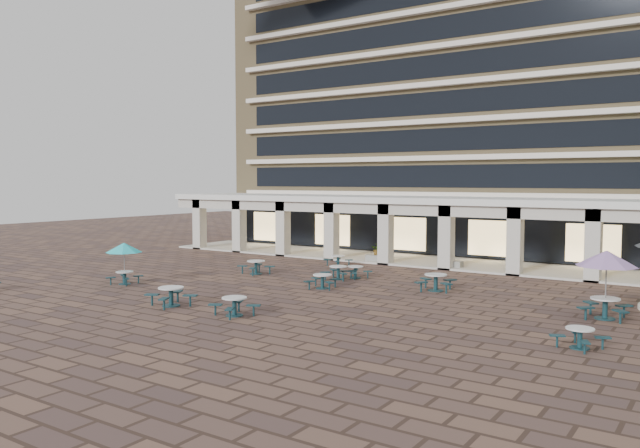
# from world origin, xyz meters

# --- Properties ---
(ground) EXTENTS (120.00, 120.00, 0.00)m
(ground) POSITION_xyz_m (0.00, 0.00, 0.00)
(ground) COLOR brown
(ground) RESTS_ON ground
(apartment_building) EXTENTS (40.00, 15.50, 25.20)m
(apartment_building) POSITION_xyz_m (0.00, 25.47, 12.60)
(apartment_building) COLOR #9F8659
(apartment_building) RESTS_ON ground
(retail_arcade) EXTENTS (42.00, 6.60, 4.40)m
(retail_arcade) POSITION_xyz_m (0.00, 14.80, 3.00)
(retail_arcade) COLOR white
(retail_arcade) RESTS_ON ground
(picnic_table_1) EXTENTS (2.21, 2.21, 0.84)m
(picnic_table_1) POSITION_xyz_m (-3.50, -4.95, 0.50)
(picnic_table_1) COLOR #163B44
(picnic_table_1) RESTS_ON ground
(picnic_table_2) EXTENTS (2.02, 2.02, 0.77)m
(picnic_table_2) POSITION_xyz_m (0.14, -4.89, 0.46)
(picnic_table_2) COLOR #163B44
(picnic_table_2) RESTS_ON ground
(picnic_table_3) EXTENTS (1.85, 1.85, 0.68)m
(picnic_table_3) POSITION_xyz_m (12.85, -2.29, 0.41)
(picnic_table_3) COLOR #163B44
(picnic_table_3) RESTS_ON ground
(picnic_table_4) EXTENTS (1.90, 1.90, 2.19)m
(picnic_table_4) POSITION_xyz_m (-9.91, -2.31, 1.86)
(picnic_table_4) COLOR #163B44
(picnic_table_4) RESTS_ON ground
(picnic_table_5) EXTENTS (1.90, 1.90, 0.72)m
(picnic_table_5) POSITION_xyz_m (-0.47, 2.46, 0.43)
(picnic_table_5) COLOR #163B44
(picnic_table_5) RESTS_ON ground
(picnic_table_8) EXTENTS (2.12, 2.12, 0.79)m
(picnic_table_8) POSITION_xyz_m (-6.44, 4.36, 0.47)
(picnic_table_8) COLOR #163B44
(picnic_table_8) RESTS_ON ground
(picnic_table_9) EXTENTS (1.81, 1.81, 0.68)m
(picnic_table_9) POSITION_xyz_m (-0.79, 6.29, 0.41)
(picnic_table_9) COLOR #163B44
(picnic_table_9) RESTS_ON ground
(picnic_table_10) EXTENTS (1.83, 1.83, 0.75)m
(picnic_table_10) POSITION_xyz_m (-1.36, 5.39, 0.45)
(picnic_table_10) COLOR #163B44
(picnic_table_10) RESTS_ON ground
(picnic_table_11) EXTENTS (2.36, 2.36, 2.72)m
(picnic_table_11) POSITION_xyz_m (12.75, 2.89, 2.31)
(picnic_table_11) COLOR #163B44
(picnic_table_11) RESTS_ON ground
(picnic_table_12) EXTENTS (1.77, 1.77, 0.68)m
(picnic_table_12) POSITION_xyz_m (-4.28, 10.00, 0.40)
(picnic_table_12) COLOR #163B44
(picnic_table_12) RESTS_ON ground
(picnic_table_13) EXTENTS (2.18, 2.18, 0.84)m
(picnic_table_13) POSITION_xyz_m (4.61, 5.04, 0.50)
(picnic_table_13) COLOR #163B44
(picnic_table_13) RESTS_ON ground
(planter_left) EXTENTS (1.50, 0.70, 1.30)m
(planter_left) POSITION_xyz_m (-3.01, 12.90, 0.54)
(planter_left) COLOR gray
(planter_left) RESTS_ON ground
(planter_right) EXTENTS (1.50, 0.62, 1.17)m
(planter_right) POSITION_xyz_m (2.18, 12.90, 0.43)
(planter_right) COLOR gray
(planter_right) RESTS_ON ground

